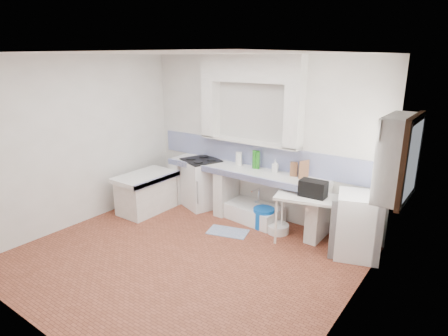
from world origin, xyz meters
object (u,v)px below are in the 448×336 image
Objects in this scene: side_table at (305,220)px; fridge at (358,225)px; stove at (202,184)px; sink at (252,213)px.

fridge is at bearing -7.43° from side_table.
stove is 0.86× the size of sink.
side_table is at bearing -6.40° from sink.
sink is at bearing 153.20° from side_table.
stove is at bearing 158.99° from fridge.
sink is at bearing 21.91° from stove.
stove is 2.24m from side_table.
side_table is 0.77m from fridge.
fridge is at bearing 1.38° from sink.
fridge is (1.86, -0.17, 0.34)m from sink.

